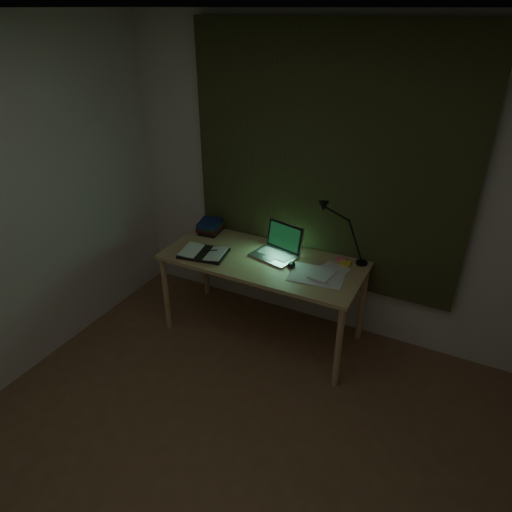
{
  "coord_description": "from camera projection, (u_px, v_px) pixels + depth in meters",
  "views": [
    {
      "loc": [
        1.07,
        -1.29,
        2.51
      ],
      "look_at": [
        -0.33,
        1.45,
        0.82
      ],
      "focal_mm": 32.0,
      "sensor_mm": 36.0,
      "label": 1
    }
  ],
  "objects": [
    {
      "name": "desk_lamp",
      "position": [
        365.0,
        236.0,
        3.45
      ],
      "size": [
        0.38,
        0.32,
        0.49
      ],
      "primitive_type": null,
      "rotation": [
        0.0,
        0.0,
        -0.22
      ],
      "color": "black",
      "rests_on": "desk"
    },
    {
      "name": "wall_back",
      "position": [
        325.0,
        187.0,
        3.6
      ],
      "size": [
        3.5,
        0.0,
        2.5
      ],
      "primitive_type": "cube",
      "color": "beige",
      "rests_on": "ground"
    },
    {
      "name": "desk",
      "position": [
        263.0,
        297.0,
        3.82
      ],
      "size": [
        1.61,
        0.7,
        0.73
      ],
      "primitive_type": null,
      "color": "tan",
      "rests_on": "floor"
    },
    {
      "name": "sticky_yellow",
      "position": [
        345.0,
        263.0,
        3.56
      ],
      "size": [
        0.09,
        0.09,
        0.02
      ],
      "primitive_type": "cube",
      "rotation": [
        0.0,
        0.0,
        0.04
      ],
      "color": "yellow",
      "rests_on": "desk"
    },
    {
      "name": "floor",
      "position": [
        193.0,
        499.0,
        2.64
      ],
      "size": [
        3.5,
        4.0,
        0.0
      ],
      "primitive_type": "cube",
      "color": "brown",
      "rests_on": "ground"
    },
    {
      "name": "curtain",
      "position": [
        325.0,
        164.0,
        3.47
      ],
      "size": [
        2.2,
        0.06,
        2.0
      ],
      "primitive_type": "cube",
      "color": "#2B3219",
      "rests_on": "wall_back"
    },
    {
      "name": "sticky_pink",
      "position": [
        342.0,
        260.0,
        3.61
      ],
      "size": [
        0.08,
        0.08,
        0.02
      ],
      "primitive_type": "cube",
      "rotation": [
        0.0,
        0.0,
        -0.2
      ],
      "color": "pink",
      "rests_on": "desk"
    },
    {
      "name": "mouse",
      "position": [
        291.0,
        265.0,
        3.53
      ],
      "size": [
        0.08,
        0.11,
        0.03
      ],
      "primitive_type": "ellipsoid",
      "rotation": [
        0.0,
        0.0,
        0.28
      ],
      "color": "black",
      "rests_on": "desk"
    },
    {
      "name": "ceiling",
      "position": [
        139.0,
        9.0,
        1.43
      ],
      "size": [
        3.5,
        4.0,
        0.0
      ],
      "primitive_type": "cube",
      "color": "white",
      "rests_on": "ground"
    },
    {
      "name": "laptop",
      "position": [
        274.0,
        243.0,
        3.61
      ],
      "size": [
        0.43,
        0.46,
        0.25
      ],
      "primitive_type": null,
      "rotation": [
        0.0,
        0.0,
        -0.24
      ],
      "color": "silver",
      "rests_on": "desk"
    },
    {
      "name": "loose_papers",
      "position": [
        317.0,
        272.0,
        3.44
      ],
      "size": [
        0.36,
        0.38,
        0.02
      ],
      "primitive_type": null,
      "rotation": [
        0.0,
        0.0,
        0.08
      ],
      "color": "silver",
      "rests_on": "desk"
    },
    {
      "name": "open_textbook",
      "position": [
        204.0,
        253.0,
        3.7
      ],
      "size": [
        0.41,
        0.33,
        0.03
      ],
      "primitive_type": null,
      "rotation": [
        0.0,
        0.0,
        0.18
      ],
      "color": "silver",
      "rests_on": "desk"
    },
    {
      "name": "book_stack",
      "position": [
        210.0,
        227.0,
        4.04
      ],
      "size": [
        0.21,
        0.24,
        0.12
      ],
      "primitive_type": null,
      "rotation": [
        0.0,
        0.0,
        0.13
      ],
      "color": "silver",
      "rests_on": "desk"
    }
  ]
}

